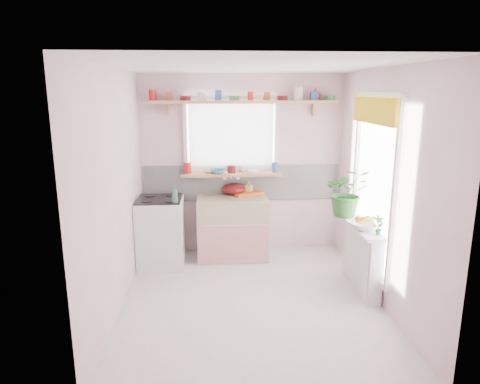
{
  "coord_description": "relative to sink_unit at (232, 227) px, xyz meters",
  "views": [
    {
      "loc": [
        -0.4,
        -4.32,
        2.26
      ],
      "look_at": [
        -0.09,
        0.55,
        1.1
      ],
      "focal_mm": 32.0,
      "sensor_mm": 36.0,
      "label": 1
    }
  ],
  "objects": [
    {
      "name": "colander",
      "position": [
        0.03,
        0.21,
        0.49
      ],
      "size": [
        0.42,
        0.42,
        0.15
      ],
      "primitive_type": "ellipsoid",
      "rotation": [
        0.0,
        0.0,
        0.32
      ],
      "color": "#5D1013",
      "rests_on": "sink_unit"
    },
    {
      "name": "cooker_bottle",
      "position": [
        -0.73,
        -0.46,
        0.59
      ],
      "size": [
        0.1,
        0.1,
        0.21
      ],
      "primitive_type": "imported",
      "rotation": [
        0.0,
        0.0,
        0.2
      ],
      "color": "#387048",
      "rests_on": "cooker"
    },
    {
      "name": "sill_cup",
      "position": [
        0.15,
        0.25,
        0.77
      ],
      "size": [
        0.15,
        0.15,
        0.09
      ],
      "primitive_type": "imported",
      "rotation": [
        0.0,
        0.0,
        0.42
      ],
      "color": "beige",
      "rests_on": "windowsill"
    },
    {
      "name": "radiator_ledge",
      "position": [
        1.45,
        -1.09,
        -0.03
      ],
      "size": [
        0.22,
        0.95,
        0.78
      ],
      "color": "white",
      "rests_on": "ground"
    },
    {
      "name": "fruit",
      "position": [
        1.4,
        -1.2,
        0.45
      ],
      "size": [
        0.2,
        0.14,
        0.1
      ],
      "color": "orange",
      "rests_on": "fruit_bowl"
    },
    {
      "name": "dish_tray",
      "position": [
        0.21,
        0.21,
        0.44
      ],
      "size": [
        0.51,
        0.46,
        0.04
      ],
      "primitive_type": "cube",
      "rotation": [
        0.0,
        0.0,
        0.43
      ],
      "color": "#E05D13",
      "rests_on": "sink_unit"
    },
    {
      "name": "fruit_bowl",
      "position": [
        1.39,
        -1.2,
        0.38
      ],
      "size": [
        0.43,
        0.43,
        0.08
      ],
      "primitive_type": "imported",
      "rotation": [
        0.0,
        0.0,
        0.32
      ],
      "color": "silver",
      "rests_on": "radiator_ledge"
    },
    {
      "name": "sill_crockery",
      "position": [
        -0.0,
        0.19,
        0.78
      ],
      "size": [
        1.35,
        0.11,
        0.12
      ],
      "color": "red",
      "rests_on": "windowsill"
    },
    {
      "name": "shelf_crockery",
      "position": [
        0.11,
        0.18,
        1.76
      ],
      "size": [
        2.47,
        0.11,
        0.12
      ],
      "color": "red",
      "rests_on": "pine_shelf"
    },
    {
      "name": "soap_bottle_sink",
      "position": [
        0.24,
        0.21,
        0.51
      ],
      "size": [
        0.12,
        0.12,
        0.19
      ],
      "primitive_type": "imported",
      "rotation": [
        0.0,
        0.0,
        -0.42
      ],
      "color": "#D7E264",
      "rests_on": "sink_unit"
    },
    {
      "name": "sink_unit",
      "position": [
        0.0,
        0.0,
        0.0
      ],
      "size": [
        0.95,
        0.65,
        1.11
      ],
      "color": "white",
      "rests_on": "ground"
    },
    {
      "name": "pine_shelf",
      "position": [
        0.15,
        0.18,
        1.69
      ],
      "size": [
        2.52,
        0.24,
        0.04
      ],
      "primitive_type": "cube",
      "color": "tan",
      "rests_on": "room"
    },
    {
      "name": "jade_plant",
      "position": [
        1.36,
        -0.69,
        0.64
      ],
      "size": [
        0.57,
        0.51,
        0.6
      ],
      "primitive_type": "imported",
      "rotation": [
        0.0,
        0.0,
        -0.08
      ],
      "color": "#2A5F26",
      "rests_on": "radiator_ledge"
    },
    {
      "name": "herb_pot",
      "position": [
        1.48,
        -1.42,
        0.45
      ],
      "size": [
        0.13,
        0.1,
        0.22
      ],
      "primitive_type": "imported",
      "rotation": [
        0.0,
        0.0,
        0.25
      ],
      "color": "#2C5D25",
      "rests_on": "radiator_ledge"
    },
    {
      "name": "sill_bowl",
      "position": [
        -0.19,
        0.13,
        0.76
      ],
      "size": [
        0.21,
        0.21,
        0.06
      ],
      "primitive_type": "imported",
      "rotation": [
        0.0,
        0.0,
        0.13
      ],
      "color": "teal",
      "rests_on": "windowsill"
    },
    {
      "name": "shelf_vase",
      "position": [
        1.14,
        0.24,
        1.79
      ],
      "size": [
        0.18,
        0.18,
        0.16
      ],
      "primitive_type": "imported",
      "rotation": [
        0.0,
        0.0,
        0.21
      ],
      "color": "#AB4334",
      "rests_on": "pine_shelf"
    },
    {
      "name": "cooker",
      "position": [
        -0.95,
        -0.24,
        0.03
      ],
      "size": [
        0.58,
        0.58,
        0.93
      ],
      "color": "white",
      "rests_on": "ground"
    },
    {
      "name": "windowsill",
      "position": [
        -0.0,
        0.19,
        0.71
      ],
      "size": [
        1.4,
        0.22,
        0.04
      ],
      "primitive_type": "cube",
      "color": "tan",
      "rests_on": "room"
    },
    {
      "name": "room",
      "position": [
        0.81,
        -0.43,
        0.94
      ],
      "size": [
        3.2,
        3.2,
        3.2
      ],
      "color": "silver",
      "rests_on": "ground"
    }
  ]
}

